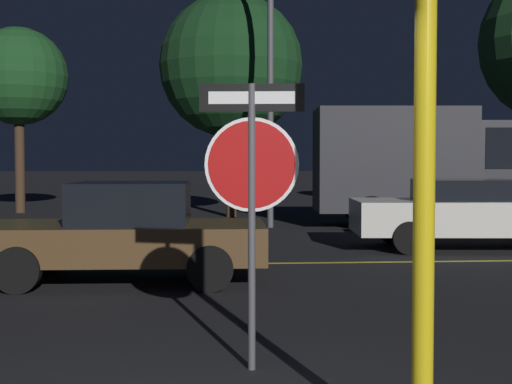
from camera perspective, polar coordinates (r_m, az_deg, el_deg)
name	(u,v)px	position (r m, az deg, el deg)	size (l,w,h in m)	color
road_center_stripe	(191,264)	(11.71, -5.22, -5.76)	(42.85, 0.12, 0.01)	gold
stop_sign	(252,167)	(5.65, -0.35, 1.98)	(0.83, 0.12, 2.28)	#4C4C51
yellow_pole_right	(424,191)	(4.02, 13.30, 0.05)	(0.12, 0.12, 3.01)	yellow
passing_car_2	(126,232)	(10.12, -10.39, -3.19)	(4.07, 2.05, 1.38)	brown
passing_car_3	(472,213)	(14.32, 16.90, -1.59)	(4.78, 2.32, 1.33)	silver
delivery_truck	(443,162)	(19.05, 14.71, 2.36)	(6.49, 2.64, 3.04)	#2D2D33
street_lamp	(270,42)	(18.35, 1.16, 11.90)	(0.39, 0.39, 7.94)	#4C4C51
tree_0	(19,77)	(24.79, -18.46, 8.70)	(3.18, 3.18, 6.06)	#422D1E
tree_1	(231,66)	(21.78, -2.00, 10.02)	(4.31, 4.31, 6.72)	#422D1E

